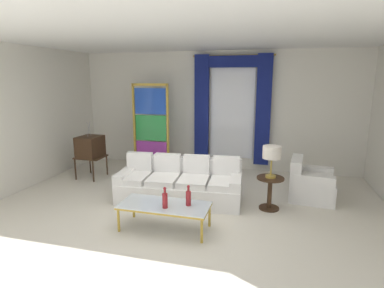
{
  "coord_description": "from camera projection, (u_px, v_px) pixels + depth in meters",
  "views": [
    {
      "loc": [
        1.5,
        -4.89,
        2.31
      ],
      "look_at": [
        -0.06,
        0.9,
        1.05
      ],
      "focal_mm": 29.09,
      "sensor_mm": 36.0,
      "label": 1
    }
  ],
  "objects": [
    {
      "name": "bottle_crystal_tall",
      "position": [
        188.0,
        197.0,
        4.74
      ],
      "size": [
        0.08,
        0.08,
        0.33
      ],
      "color": "maroon",
      "rests_on": "coffee_table"
    },
    {
      "name": "armchair_white",
      "position": [
        309.0,
        185.0,
        6.06
      ],
      "size": [
        0.9,
        0.89,
        0.8
      ],
      "color": "white",
      "rests_on": "ground"
    },
    {
      "name": "peacock_figurine",
      "position": [
        163.0,
        167.0,
        7.48
      ],
      "size": [
        0.44,
        0.6,
        0.5
      ],
      "color": "beige",
      "rests_on": "ground"
    },
    {
      "name": "ceiling_slab",
      "position": [
        194.0,
        39.0,
        5.61
      ],
      "size": [
        8.0,
        7.6,
        0.04
      ],
      "primitive_type": "cube",
      "color": "white"
    },
    {
      "name": "ground_plane",
      "position": [
        182.0,
        213.0,
        5.47
      ],
      "size": [
        16.0,
        16.0,
        0.0
      ],
      "primitive_type": "plane",
      "color": "silver"
    },
    {
      "name": "table_lamp_brass",
      "position": [
        272.0,
        154.0,
        5.43
      ],
      "size": [
        0.32,
        0.32,
        0.57
      ],
      "color": "#B29338",
      "rests_on": "round_side_table"
    },
    {
      "name": "couch_white_long",
      "position": [
        180.0,
        184.0,
        6.02
      ],
      "size": [
        2.4,
        1.1,
        0.86
      ],
      "color": "white",
      "rests_on": "ground"
    },
    {
      "name": "wall_left",
      "position": [
        27.0,
        117.0,
        6.66
      ],
      "size": [
        0.12,
        7.0,
        3.0
      ],
      "primitive_type": "cube",
      "color": "white",
      "rests_on": "ground"
    },
    {
      "name": "coffee_table",
      "position": [
        165.0,
        206.0,
        4.81
      ],
      "size": [
        1.39,
        0.61,
        0.41
      ],
      "color": "silver",
      "rests_on": "ground"
    },
    {
      "name": "bottle_amber_squat",
      "position": [
        165.0,
        200.0,
        4.64
      ],
      "size": [
        0.08,
        0.08,
        0.33
      ],
      "color": "maroon",
      "rests_on": "coffee_table"
    },
    {
      "name": "round_side_table",
      "position": [
        270.0,
        190.0,
        5.57
      ],
      "size": [
        0.48,
        0.48,
        0.59
      ],
      "color": "#382314",
      "rests_on": "ground"
    },
    {
      "name": "bottle_blue_decanter",
      "position": [
        165.0,
        198.0,
        4.79
      ],
      "size": [
        0.06,
        0.06,
        0.28
      ],
      "color": "silver",
      "rests_on": "coffee_table"
    },
    {
      "name": "wall_rear",
      "position": [
        216.0,
        111.0,
        8.06
      ],
      "size": [
        8.0,
        0.12,
        3.0
      ],
      "primitive_type": "cube",
      "color": "white",
      "rests_on": "ground"
    },
    {
      "name": "stained_glass_divider",
      "position": [
        151.0,
        130.0,
        7.8
      ],
      "size": [
        0.95,
        0.05,
        2.2
      ],
      "color": "gold",
      "rests_on": "ground"
    },
    {
      "name": "vintage_tv",
      "position": [
        90.0,
        147.0,
        7.3
      ],
      "size": [
        0.62,
        0.62,
        1.35
      ],
      "color": "#382314",
      "rests_on": "ground"
    },
    {
      "name": "curtained_window",
      "position": [
        232.0,
        102.0,
        7.74
      ],
      "size": [
        2.0,
        0.17,
        2.7
      ],
      "color": "white",
      "rests_on": "ground"
    }
  ]
}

